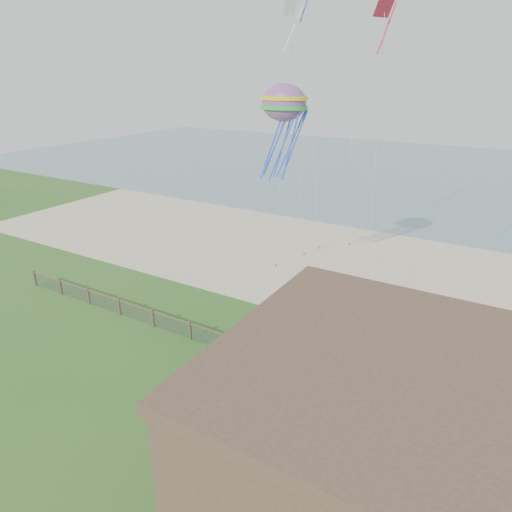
% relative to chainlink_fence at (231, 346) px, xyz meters
% --- Properties ---
extents(ground, '(160.00, 160.00, 0.00)m').
position_rel_chainlink_fence_xyz_m(ground, '(0.00, -6.00, -0.55)').
color(ground, '#2C6221').
rests_on(ground, ground).
extents(sand_beach, '(72.00, 20.00, 0.02)m').
position_rel_chainlink_fence_xyz_m(sand_beach, '(0.00, 16.00, -0.55)').
color(sand_beach, '#C5B58E').
rests_on(sand_beach, ground).
extents(ocean, '(160.00, 68.00, 0.02)m').
position_rel_chainlink_fence_xyz_m(ocean, '(0.00, 60.00, -0.55)').
color(ocean, slate).
rests_on(ocean, ground).
extents(chainlink_fence, '(36.20, 0.20, 1.25)m').
position_rel_chainlink_fence_xyz_m(chainlink_fence, '(0.00, 0.00, 0.00)').
color(chainlink_fence, '#493929').
rests_on(chainlink_fence, ground).
extents(motel, '(15.00, 10.00, 7.00)m').
position_rel_chainlink_fence_xyz_m(motel, '(13.00, -7.00, 2.95)').
color(motel, '#4C3428').
rests_on(motel, ground).
extents(motel_deck, '(15.00, 2.00, 0.50)m').
position_rel_chainlink_fence_xyz_m(motel_deck, '(13.00, -1.00, -0.30)').
color(motel_deck, brown).
rests_on(motel_deck, ground).
extents(picnic_table, '(1.85, 1.52, 0.70)m').
position_rel_chainlink_fence_xyz_m(picnic_table, '(3.55, -5.27, -0.20)').
color(picnic_table, brown).
rests_on(picnic_table, ground).
extents(octopus_kite, '(3.90, 3.27, 6.88)m').
position_rel_chainlink_fence_xyz_m(octopus_kite, '(-1.94, 9.62, 11.00)').
color(octopus_kite, '#F05226').
extents(kite_white, '(1.88, 1.94, 2.66)m').
position_rel_chainlink_fence_xyz_m(kite_white, '(-3.07, 12.36, 17.84)').
color(kite_white, white).
extents(kite_red, '(2.03, 1.87, 2.44)m').
position_rel_chainlink_fence_xyz_m(kite_red, '(5.36, 5.88, 17.13)').
color(kite_red, '#D02442').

